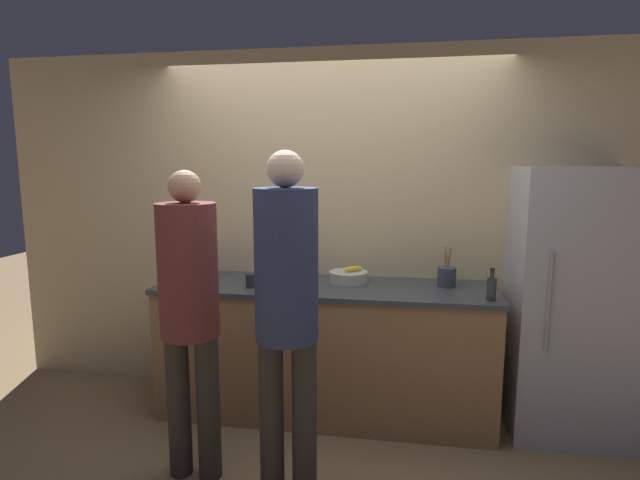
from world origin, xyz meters
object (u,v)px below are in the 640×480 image
Objects in this scene: fruit_bowl at (349,276)px; person_left at (189,303)px; person_center at (287,301)px; utensil_crock at (447,276)px; refrigerator at (569,303)px; bottle_green at (312,278)px; bottle_dark at (492,288)px; cup_black at (252,280)px.

person_left is at bearing -128.60° from fruit_bowl.
person_center reaches higher than utensil_crock.
refrigerator is 8.16× the size of bottle_green.
fruit_bowl is 1.00× the size of utensil_crock.
person_center is at bearing -129.96° from utensil_crock.
person_center is at bearing -100.78° from fruit_bowl.
fruit_bowl is 1.34× the size of bottle_dark.
refrigerator is 0.79m from utensil_crock.
fruit_bowl is 1.27× the size of bottle_green.
person_left reaches higher than bottle_dark.
person_left is at bearing -100.27° from cup_black.
fruit_bowl is at bearing 51.40° from person_left.
utensil_crock is 1.34m from cup_black.
bottle_dark is 2.18× the size of cup_black.
person_left is 1.24m from fruit_bowl.
utensil_crock is at bearing 174.86° from refrigerator.
person_center is at bearing -89.31° from bottle_green.
fruit_bowl is (0.20, 1.06, -0.10)m from person_center.
cup_black is (-0.44, 0.82, -0.10)m from person_center.
utensil_crock is (0.88, 1.05, -0.07)m from person_center.
cup_black is at bearing 176.95° from bottle_dark.
refrigerator is at bearing 21.62° from person_left.
utensil_crock is at bearing 10.05° from cup_black.
utensil_crock is at bearing 127.53° from bottle_dark.
utensil_crock reaches higher than bottle_green.
utensil_crock reaches higher than bottle_dark.
refrigerator is 0.61m from bottle_dark.
bottle_dark is at bearing -19.75° from fruit_bowl.
bottle_dark is 1.13m from bottle_green.
fruit_bowl is at bearing 160.25° from bottle_dark.
bottle_green is at bearing -173.18° from refrigerator.
bottle_dark is at bearing 33.13° from person_center.
cup_black is at bearing 118.26° from person_center.
person_center reaches higher than bottle_dark.
fruit_bowl is at bearing 178.84° from utensil_crock.
bottle_dark is at bearing -155.25° from refrigerator.
utensil_crock is at bearing 16.86° from bottle_green.
refrigerator is 1.68m from bottle_green.
cup_black is (-0.43, 0.04, -0.04)m from bottle_green.
utensil_crock is at bearing -1.16° from fruit_bowl.
bottle_green reaches higher than bottle_dark.
utensil_crock is at bearing 33.33° from person_left.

